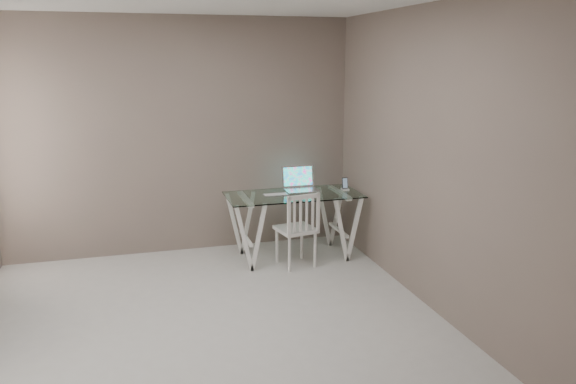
# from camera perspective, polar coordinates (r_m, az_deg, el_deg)

# --- Properties ---
(room) EXTENTS (4.50, 4.52, 2.71)m
(room) POSITION_cam_1_polar(r_m,az_deg,el_deg) (4.30, -9.21, 6.42)
(room) COLOR #B6B4AE
(room) RESTS_ON ground
(desk) EXTENTS (1.50, 0.70, 0.75)m
(desk) POSITION_cam_1_polar(r_m,az_deg,el_deg) (6.38, 0.56, -3.39)
(desk) COLOR silver
(desk) RESTS_ON ground
(chair) EXTENTS (0.45, 0.45, 0.84)m
(chair) POSITION_cam_1_polar(r_m,az_deg,el_deg) (6.06, 1.10, -3.50)
(chair) COLOR silver
(chair) RESTS_ON ground
(laptop) EXTENTS (0.38, 0.31, 0.27)m
(laptop) POSITION_cam_1_polar(r_m,az_deg,el_deg) (6.48, 1.23, 0.79)
(laptop) COLOR silver
(laptop) RESTS_ON desk
(keyboard) EXTENTS (0.28, 0.12, 0.01)m
(keyboard) POSITION_cam_1_polar(r_m,az_deg,el_deg) (6.25, -1.27, -0.27)
(keyboard) COLOR silver
(keyboard) RESTS_ON desk
(mouse) EXTENTS (0.11, 0.06, 0.03)m
(mouse) POSITION_cam_1_polar(r_m,az_deg,el_deg) (6.00, 1.18, -0.71)
(mouse) COLOR white
(mouse) RESTS_ON desk
(phone_dock) EXTENTS (0.08, 0.08, 0.14)m
(phone_dock) POSITION_cam_1_polar(r_m,az_deg,el_deg) (6.50, 5.81, 0.55)
(phone_dock) COLOR white
(phone_dock) RESTS_ON desk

